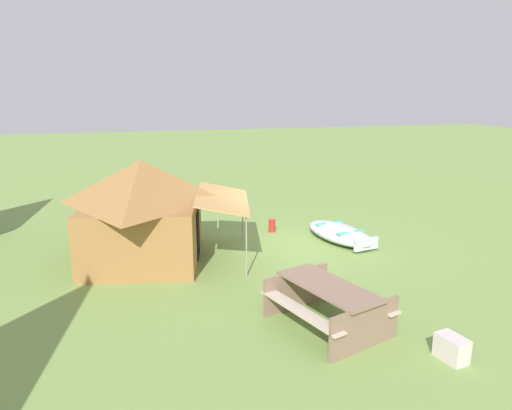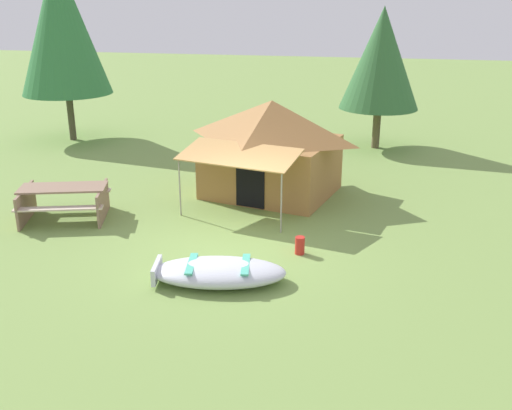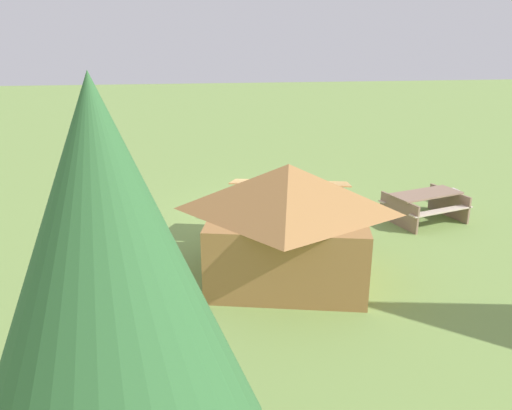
{
  "view_description": "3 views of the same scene",
  "coord_description": "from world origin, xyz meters",
  "px_view_note": "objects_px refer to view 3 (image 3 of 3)",
  "views": [
    {
      "loc": [
        -10.97,
        4.11,
        4.04
      ],
      "look_at": [
        0.32,
        0.8,
        1.16
      ],
      "focal_mm": 32.32,
      "sensor_mm": 36.0,
      "label": 1
    },
    {
      "loc": [
        2.89,
        -11.05,
        5.04
      ],
      "look_at": [
        0.45,
        0.57,
        0.77
      ],
      "focal_mm": 41.41,
      "sensor_mm": 36.0,
      "label": 2
    },
    {
      "loc": [
        2.15,
        13.11,
        4.93
      ],
      "look_at": [
        0.57,
        1.55,
        0.92
      ],
      "focal_mm": 35.29,
      "sensor_mm": 36.0,
      "label": 3
    }
  ],
  "objects_px": {
    "beached_rowboat": "(254,193)",
    "fuel_can": "(215,213)",
    "pine_tree_back_left": "(109,280)",
    "canvas_cabin_tent": "(288,221)",
    "cooler_box": "(449,196)",
    "picnic_table": "(425,203)"
  },
  "relations": [
    {
      "from": "beached_rowboat",
      "to": "fuel_can",
      "type": "bearing_deg",
      "value": 50.28
    },
    {
      "from": "pine_tree_back_left",
      "to": "canvas_cabin_tent",
      "type": "bearing_deg",
      "value": -115.11
    },
    {
      "from": "beached_rowboat",
      "to": "pine_tree_back_left",
      "type": "relative_size",
      "value": 0.57
    },
    {
      "from": "beached_rowboat",
      "to": "canvas_cabin_tent",
      "type": "relative_size",
      "value": 0.59
    },
    {
      "from": "canvas_cabin_tent",
      "to": "cooler_box",
      "type": "xyz_separation_m",
      "value": [
        -5.91,
        -4.27,
        -1.09
      ]
    },
    {
      "from": "canvas_cabin_tent",
      "to": "picnic_table",
      "type": "height_order",
      "value": "canvas_cabin_tent"
    },
    {
      "from": "beached_rowboat",
      "to": "fuel_can",
      "type": "relative_size",
      "value": 7.18
    },
    {
      "from": "fuel_can",
      "to": "cooler_box",
      "type": "bearing_deg",
      "value": -175.64
    },
    {
      "from": "canvas_cabin_tent",
      "to": "fuel_can",
      "type": "height_order",
      "value": "canvas_cabin_tent"
    },
    {
      "from": "beached_rowboat",
      "to": "picnic_table",
      "type": "bearing_deg",
      "value": 151.13
    },
    {
      "from": "fuel_can",
      "to": "pine_tree_back_left",
      "type": "xyz_separation_m",
      "value": [
        1.35,
        9.34,
        2.83
      ]
    },
    {
      "from": "pine_tree_back_left",
      "to": "picnic_table",
      "type": "bearing_deg",
      "value": -129.74
    },
    {
      "from": "canvas_cabin_tent",
      "to": "cooler_box",
      "type": "distance_m",
      "value": 7.37
    },
    {
      "from": "canvas_cabin_tent",
      "to": "pine_tree_back_left",
      "type": "bearing_deg",
      "value": 64.89
    },
    {
      "from": "cooler_box",
      "to": "picnic_table",
      "type": "bearing_deg",
      "value": 43.26
    },
    {
      "from": "picnic_table",
      "to": "fuel_can",
      "type": "height_order",
      "value": "picnic_table"
    },
    {
      "from": "beached_rowboat",
      "to": "cooler_box",
      "type": "height_order",
      "value": "beached_rowboat"
    },
    {
      "from": "beached_rowboat",
      "to": "pine_tree_back_left",
      "type": "height_order",
      "value": "pine_tree_back_left"
    },
    {
      "from": "canvas_cabin_tent",
      "to": "beached_rowboat",
      "type": "bearing_deg",
      "value": -90.16
    },
    {
      "from": "picnic_table",
      "to": "cooler_box",
      "type": "relative_size",
      "value": 4.84
    },
    {
      "from": "pine_tree_back_left",
      "to": "beached_rowboat",
      "type": "bearing_deg",
      "value": -103.65
    },
    {
      "from": "beached_rowboat",
      "to": "fuel_can",
      "type": "height_order",
      "value": "beached_rowboat"
    }
  ]
}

